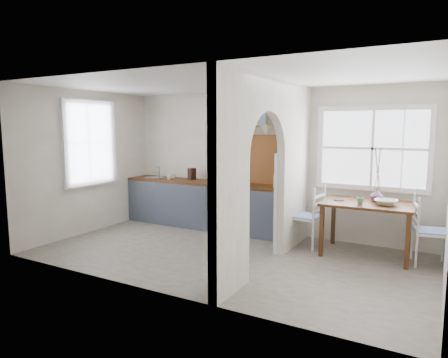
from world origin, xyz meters
The scene contains 26 objects.
floor centered at (0.00, 0.00, 0.00)m, with size 5.80×3.20×0.01m, color gray.
ceiling centered at (0.00, 0.00, 2.60)m, with size 5.80×3.20×0.01m, color silver.
walls centered at (0.00, 0.00, 1.30)m, with size 5.81×3.21×2.60m.
partition centered at (0.70, 0.06, 1.45)m, with size 0.12×3.20×2.60m.
kitchen_window centered at (-2.87, 0.00, 1.65)m, with size 0.10×1.16×1.50m, color white, non-canonical shape.
nook_window centered at (1.80, 1.56, 1.60)m, with size 1.76×0.10×1.30m, color white, non-canonical shape.
counter centered at (-1.13, 1.33, 0.46)m, with size 3.50×0.60×0.90m.
sink centered at (-2.43, 1.30, 0.89)m, with size 0.40×0.40×0.02m, color #B9BCC2.
backsplash centered at (-0.20, 1.58, 1.35)m, with size 1.65×0.03×0.90m, color #9A5824.
shelf centered at (-0.20, 1.49, 2.00)m, with size 1.75×0.20×0.21m.
pendant_lamp centered at (0.15, 1.15, 1.88)m, with size 0.26×0.26×0.16m, color white.
utensil_rail centered at (0.61, 0.90, 1.45)m, with size 0.02×0.02×0.50m, color #B9BCC2.
dining_table centered at (1.86, 1.03, 0.41)m, with size 1.30×0.87×0.81m, color #4A2710, non-canonical shape.
chair_left centered at (0.91, 1.06, 0.50)m, with size 0.46×0.46×1.00m, color silver, non-canonical shape.
chair_right centered at (2.72, 1.03, 0.49)m, with size 0.45×0.45×0.99m, color silver, non-canonical shape.
kettle centered at (0.35, 1.22, 1.03)m, with size 0.22×0.18×0.27m, color silver, non-canonical shape.
mug_a centered at (-1.98, 1.21, 0.94)m, with size 0.10×0.10×0.09m, color silver.
mug_b centered at (-2.04, 1.40, 0.95)m, with size 0.12×0.12×0.09m, color beige.
knife_block centered at (-1.55, 1.39, 1.02)m, with size 0.10×0.15×0.23m, color black.
jar centered at (-1.10, 1.32, 0.97)m, with size 0.09×0.09×0.14m, color #7C6F5B.
towel_magenta centered at (0.58, 0.98, 0.28)m, with size 0.02×0.03×0.50m, color #D1317B.
towel_orange centered at (0.58, 0.96, 0.25)m, with size 0.02×0.03×0.46m, color orange.
bowl centered at (2.11, 0.98, 0.85)m, with size 0.32×0.32×0.08m, color beige.
table_cup centered at (1.78, 0.83, 0.86)m, with size 0.11×0.11×0.10m, color #58915E.
plate centered at (1.43, 1.01, 0.82)m, with size 0.16×0.16×0.01m, color black.
vase centered at (1.95, 1.20, 0.91)m, with size 0.19×0.19×0.20m, color #5C3663.
Camera 1 is at (2.83, -5.16, 1.94)m, focal length 32.00 mm.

